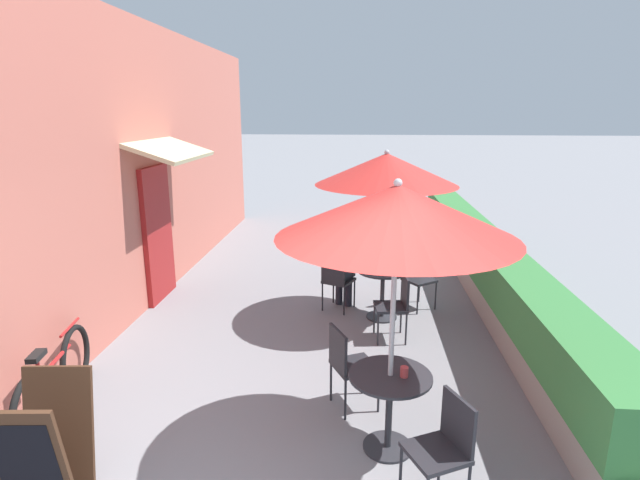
# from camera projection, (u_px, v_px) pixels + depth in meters

# --- Properties ---
(cafe_facade_wall) EXTENTS (0.98, 10.94, 4.20)m
(cafe_facade_wall) POSITION_uv_depth(u_px,v_px,m) (154.00, 164.00, 7.93)
(cafe_facade_wall) COLOR #C66B5B
(cafe_facade_wall) RESTS_ON ground_plane
(planter_hedge) EXTENTS (0.60, 9.94, 1.01)m
(planter_hedge) POSITION_uv_depth(u_px,v_px,m) (485.00, 264.00, 7.94)
(planter_hedge) COLOR gray
(planter_hedge) RESTS_ON ground_plane
(patio_table_near) EXTENTS (0.72, 0.72, 0.73)m
(patio_table_near) POSITION_uv_depth(u_px,v_px,m) (389.00, 397.00, 4.32)
(patio_table_near) COLOR #28282D
(patio_table_near) RESTS_ON ground_plane
(patio_umbrella_near) EXTENTS (1.94, 1.94, 2.41)m
(patio_umbrella_near) POSITION_uv_depth(u_px,v_px,m) (397.00, 212.00, 3.91)
(patio_umbrella_near) COLOR #B7B7BC
(patio_umbrella_near) RESTS_ON ground_plane
(cafe_chair_near_left) EXTENTS (0.54, 0.54, 0.87)m
(cafe_chair_near_left) POSITION_uv_depth(u_px,v_px,m) (348.00, 361.00, 4.92)
(cafe_chair_near_left) COLOR #232328
(cafe_chair_near_left) RESTS_ON ground_plane
(cafe_chair_near_right) EXTENTS (0.54, 0.54, 0.87)m
(cafe_chair_near_right) POSITION_uv_depth(u_px,v_px,m) (445.00, 443.00, 3.72)
(cafe_chair_near_right) COLOR #232328
(cafe_chair_near_right) RESTS_ON ground_plane
(coffee_cup_near) EXTENTS (0.07, 0.07, 0.09)m
(coffee_cup_near) POSITION_uv_depth(u_px,v_px,m) (404.00, 372.00, 4.22)
(coffee_cup_near) COLOR #B73D3D
(coffee_cup_near) RESTS_ON patio_table_near
(patio_table_mid) EXTENTS (0.72, 0.72, 0.73)m
(patio_table_mid) POSITION_uv_depth(u_px,v_px,m) (383.00, 284.00, 7.12)
(patio_table_mid) COLOR #28282D
(patio_table_mid) RESTS_ON ground_plane
(patio_umbrella_mid) EXTENTS (1.94, 1.94, 2.41)m
(patio_umbrella_mid) POSITION_uv_depth(u_px,v_px,m) (386.00, 169.00, 6.70)
(patio_umbrella_mid) COLOR #B7B7BC
(patio_umbrella_mid) RESTS_ON ground_plane
(cafe_chair_mid_left) EXTENTS (0.53, 0.53, 0.87)m
(cafe_chair_mid_left) POSITION_uv_depth(u_px,v_px,m) (336.00, 278.00, 7.37)
(cafe_chair_mid_left) COLOR #232328
(cafe_chair_mid_left) RESTS_ON ground_plane
(seated_patron_mid_left) EXTENTS (0.45, 0.50, 1.25)m
(seated_patron_mid_left) POSITION_uv_depth(u_px,v_px,m) (340.00, 265.00, 7.43)
(seated_patron_mid_left) COLOR #23232D
(seated_patron_mid_left) RESTS_ON ground_plane
(cafe_chair_mid_right) EXTENTS (0.44, 0.44, 0.87)m
(cafe_chair_mid_right) POSITION_uv_depth(u_px,v_px,m) (396.00, 302.00, 6.44)
(cafe_chair_mid_right) COLOR #232328
(cafe_chair_mid_right) RESTS_ON ground_plane
(cafe_chair_mid_back) EXTENTS (0.56, 0.56, 0.87)m
(cafe_chair_mid_back) POSITION_uv_depth(u_px,v_px,m) (416.00, 274.00, 7.53)
(cafe_chair_mid_back) COLOR #232328
(cafe_chair_mid_back) RESTS_ON ground_plane
(bicycle_leaning) EXTENTS (0.33, 1.68, 0.79)m
(bicycle_leaning) POSITION_uv_depth(u_px,v_px,m) (55.00, 380.00, 4.87)
(bicycle_leaning) COLOR black
(bicycle_leaning) RESTS_ON ground_plane
(menu_board) EXTENTS (0.58, 0.68, 1.03)m
(menu_board) POSITION_uv_depth(u_px,v_px,m) (46.00, 450.00, 3.65)
(menu_board) COLOR #422819
(menu_board) RESTS_ON ground_plane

